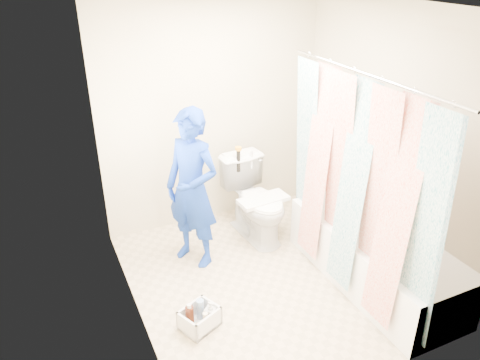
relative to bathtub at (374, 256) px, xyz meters
name	(u,v)px	position (x,y,z in m)	size (l,w,h in m)	color
floor	(268,278)	(-0.85, 0.43, -0.27)	(2.60, 2.60, 0.00)	tan
ceiling	(277,5)	(-0.85, 0.43, 2.13)	(2.40, 2.60, 0.02)	white
wall_back	(213,115)	(-0.85, 1.73, 0.93)	(2.40, 0.02, 2.40)	#B2AC89
wall_front	(377,242)	(-0.85, -0.88, 0.93)	(2.40, 0.02, 2.40)	#B2AC89
wall_left	(126,190)	(-2.05, 0.43, 0.93)	(0.02, 2.60, 2.40)	#B2AC89
wall_right	(387,138)	(0.35, 0.43, 0.93)	(0.02, 2.60, 2.40)	#B2AC89
bathtub	(374,256)	(0.00, 0.00, 0.00)	(0.70, 1.75, 0.50)	white
curtain_rod	(368,75)	(-0.33, 0.00, 1.68)	(0.02, 0.02, 1.90)	silver
shower_curtain	(354,190)	(-0.33, 0.00, 0.75)	(0.06, 1.75, 1.80)	white
toilet	(256,200)	(-0.62, 1.14, 0.15)	(0.47, 0.82, 0.84)	white
tank_lid	(263,200)	(-0.61, 1.01, 0.22)	(0.51, 0.22, 0.04)	white
tank_internals	(242,158)	(-0.68, 1.36, 0.56)	(0.20, 0.07, 0.27)	black
plumber	(192,189)	(-1.35, 1.01, 0.50)	(0.56, 0.37, 1.54)	#101BA9
cleaning_caddy	(200,318)	(-1.64, 0.12, -0.19)	(0.36, 0.33, 0.22)	silver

